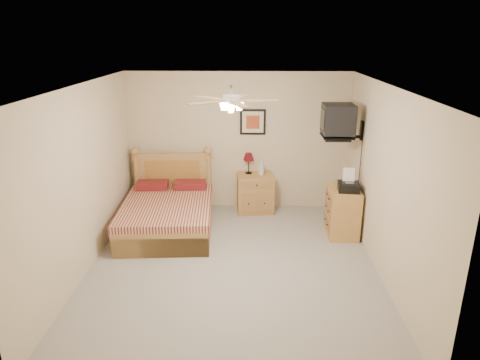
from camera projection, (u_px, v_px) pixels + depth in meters
The scene contains 17 objects.
floor at pixel (233, 266), 6.05m from camera, with size 4.50×4.50×0.00m, color gray.
ceiling at pixel (232, 87), 5.23m from camera, with size 4.00×4.50×0.04m, color white.
wall_back at pixel (238, 142), 7.77m from camera, with size 4.00×0.04×2.50m, color beige.
wall_front at pixel (221, 273), 3.51m from camera, with size 4.00×0.04×2.50m, color beige.
wall_left at pixel (83, 181), 5.69m from camera, with size 0.04×4.50×2.50m, color beige.
wall_right at pixel (385, 184), 5.59m from camera, with size 0.04×4.50×2.50m, color beige.
bed at pixel (166, 197), 6.94m from camera, with size 1.41×1.86×1.20m, color #A27942, non-canonical shape.
nightstand at pixel (255, 193), 7.82m from camera, with size 0.65×0.48×0.70m, color #AA7435.
table_lamp at pixel (249, 163), 7.73m from camera, with size 0.21×0.21×0.38m, color #600E15, non-canonical shape.
lotion_bottle at pixel (262, 168), 7.67m from camera, with size 0.10×0.10×0.26m, color silver.
framed_picture at pixel (253, 122), 7.62m from camera, with size 0.46×0.04×0.46m, color black.
dresser at pixel (343, 211), 6.90m from camera, with size 0.46×0.67×0.79m, color #C4863A.
fax_machine at pixel (349, 181), 6.61m from camera, with size 0.32×0.34×0.34m, color black, non-canonical shape.
magazine_lower at pixel (339, 183), 6.96m from camera, with size 0.19×0.25×0.02m, color #BEAE94.
magazine_upper at pixel (340, 182), 6.94m from camera, with size 0.19×0.26×0.02m, color tan.
wall_tv at pixel (348, 122), 6.68m from camera, with size 0.56×0.46×0.58m, color black, non-canonical shape.
ceiling_fan at pixel (231, 100), 5.09m from camera, with size 1.14×1.14×0.28m, color silver, non-canonical shape.
Camera 1 is at (0.24, -5.32, 3.12)m, focal length 32.00 mm.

